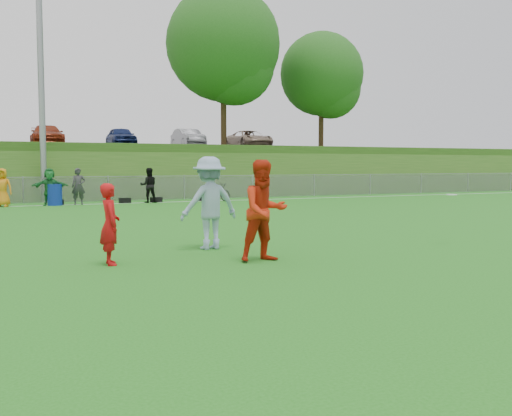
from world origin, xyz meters
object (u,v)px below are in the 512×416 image
player_red_center (264,211)px  player_blue (209,203)px  recycling_bin (55,195)px  bicycle (216,193)px  player_red_left (110,224)px  frisbee (451,195)px

player_red_center → player_blue: size_ratio=0.96×
player_red_center → recycling_bin: 17.67m
bicycle → player_red_left: bearing=137.3°
recycling_bin → player_blue: bearing=-83.0°
player_red_left → player_blue: bearing=-63.9°
recycling_bin → player_red_left: bearing=-91.5°
player_blue → frisbee: 5.56m
bicycle → player_blue: bearing=143.0°
player_red_left → bicycle: bearing=-25.8°
player_red_center → recycling_bin: (-2.34, 17.51, -0.49)m
player_red_center → bicycle: size_ratio=1.13×
frisbee → recycling_bin: bearing=112.7°
frisbee → bicycle: size_ratio=0.14×
frisbee → bicycle: frisbee is taller
frisbee → bicycle: 16.74m
frisbee → recycling_bin: frisbee is taller
player_blue → recycling_bin: 15.71m
player_blue → frisbee: bearing=157.5°
player_red_center → recycling_bin: bearing=95.0°
player_red_left → frisbee: bearing=-93.5°
player_red_center → bicycle: (5.25, 16.99, -0.52)m
bicycle → player_red_center: bearing=146.5°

